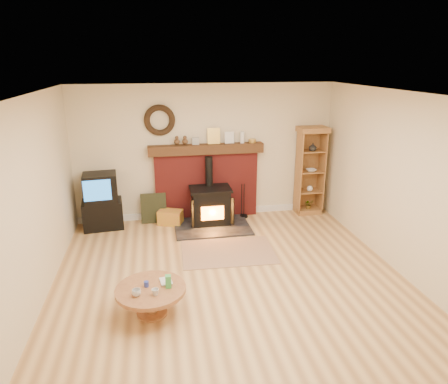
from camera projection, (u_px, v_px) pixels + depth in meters
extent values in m
plane|color=#A57644|center=(233.00, 287.00, 5.56)|extent=(5.50, 5.50, 0.00)
cube|color=beige|center=(206.00, 152.00, 7.72)|extent=(5.00, 0.02, 2.60)
cube|color=beige|center=(318.00, 337.00, 2.58)|extent=(5.00, 0.02, 2.60)
cube|color=beige|center=(27.00, 211.00, 4.73)|extent=(0.02, 5.50, 2.60)
cube|color=beige|center=(409.00, 188.00, 5.56)|extent=(0.02, 5.50, 2.60)
cube|color=white|center=(235.00, 95.00, 4.74)|extent=(5.00, 5.50, 0.02)
cube|color=white|center=(207.00, 212.00, 8.09)|extent=(5.00, 0.04, 0.12)
torus|color=black|center=(160.00, 120.00, 7.31)|extent=(0.57, 0.11, 0.57)
cube|color=maroon|center=(207.00, 186.00, 7.85)|extent=(2.00, 0.15, 1.30)
cube|color=#382312|center=(206.00, 149.00, 7.58)|extent=(2.20, 0.22, 0.18)
cube|color=#999999|center=(196.00, 141.00, 7.51)|extent=(0.13, 0.05, 0.14)
cube|color=gold|center=(214.00, 136.00, 7.56)|extent=(0.24, 0.06, 0.30)
cube|color=white|center=(229.00, 138.00, 7.62)|extent=(0.18, 0.05, 0.22)
cylinder|color=white|center=(242.00, 137.00, 7.65)|extent=(0.08, 0.08, 0.22)
cylinder|color=gold|center=(252.00, 141.00, 7.71)|extent=(0.14, 0.14, 0.07)
cube|color=black|center=(212.00, 227.00, 7.52)|extent=(1.40, 1.00, 0.03)
cube|color=black|center=(211.00, 206.00, 7.60)|extent=(0.70, 0.50, 0.65)
cube|color=black|center=(210.00, 189.00, 7.49)|extent=(0.77, 0.55, 0.04)
cylinder|color=black|center=(209.00, 171.00, 7.53)|extent=(0.14, 0.14, 0.56)
cube|color=orange|center=(213.00, 213.00, 7.37)|extent=(0.42, 0.02, 0.26)
cube|color=black|center=(195.00, 212.00, 7.36)|extent=(0.17, 0.22, 0.52)
cube|color=black|center=(229.00, 210.00, 7.47)|extent=(0.17, 0.22, 0.52)
cube|color=brown|center=(228.00, 252.00, 6.55)|extent=(1.54, 1.09, 0.01)
cube|color=black|center=(103.00, 214.00, 7.45)|extent=(0.76, 0.56, 0.52)
cube|color=black|center=(100.00, 188.00, 7.28)|extent=(0.64, 0.55, 0.52)
cube|color=blue|center=(97.00, 190.00, 7.03)|extent=(0.47, 0.06, 0.38)
cube|color=brown|center=(307.00, 210.00, 8.25)|extent=(0.51, 0.37, 0.10)
cube|color=brown|center=(307.00, 170.00, 8.16)|extent=(0.51, 0.02, 1.62)
cube|color=brown|center=(298.00, 173.00, 7.95)|extent=(0.02, 0.37, 1.62)
cube|color=brown|center=(321.00, 172.00, 8.04)|extent=(0.02, 0.37, 1.62)
cube|color=brown|center=(313.00, 129.00, 7.72)|extent=(0.57, 0.41, 0.10)
cube|color=brown|center=(309.00, 191.00, 8.12)|extent=(0.47, 0.33, 0.02)
cube|color=brown|center=(310.00, 171.00, 7.99)|extent=(0.47, 0.33, 0.02)
cube|color=brown|center=(311.00, 151.00, 7.86)|extent=(0.47, 0.33, 0.02)
imported|color=white|center=(313.00, 147.00, 7.78)|extent=(0.15, 0.15, 0.16)
imported|color=white|center=(311.00, 170.00, 7.93)|extent=(0.20, 0.20, 0.05)
sphere|color=white|center=(310.00, 189.00, 8.05)|extent=(0.12, 0.12, 0.12)
imported|color=green|center=(309.00, 204.00, 8.16)|extent=(0.18, 0.15, 0.19)
cube|color=#D0E510|center=(170.00, 217.00, 7.63)|extent=(0.51, 0.42, 0.28)
cube|color=black|center=(154.00, 208.00, 7.67)|extent=(0.48, 0.13, 0.58)
cylinder|color=black|center=(244.00, 216.00, 8.01)|extent=(0.16, 0.16, 0.04)
cylinder|color=black|center=(242.00, 201.00, 7.89)|extent=(0.02, 0.02, 0.70)
cylinder|color=black|center=(244.00, 201.00, 7.90)|extent=(0.02, 0.02, 0.70)
cylinder|color=brown|center=(152.00, 313.00, 4.96)|extent=(0.38, 0.38, 0.03)
cylinder|color=brown|center=(151.00, 302.00, 4.91)|extent=(0.14, 0.14, 0.29)
cylinder|color=brown|center=(151.00, 290.00, 4.85)|extent=(0.86, 0.86, 0.05)
imported|color=white|center=(136.00, 293.00, 4.67)|extent=(0.11, 0.11, 0.08)
imported|color=white|center=(155.00, 292.00, 4.68)|extent=(0.09, 0.09, 0.08)
imported|color=#4C331E|center=(160.00, 282.00, 4.95)|extent=(0.14, 0.19, 0.02)
cylinder|color=#29389C|center=(146.00, 284.00, 4.86)|extent=(0.06, 0.06, 0.07)
cube|color=green|center=(168.00, 281.00, 4.83)|extent=(0.07, 0.07, 0.16)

